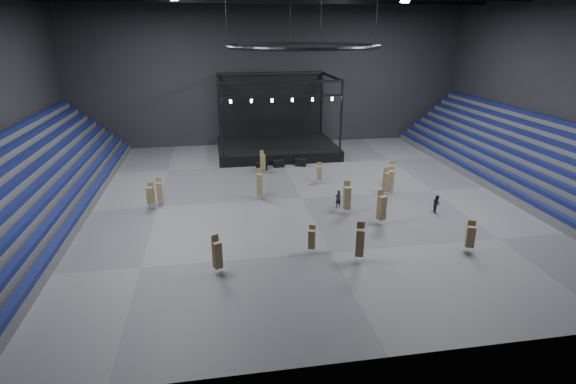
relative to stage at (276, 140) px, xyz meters
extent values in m
plane|color=#4C4C4E|center=(0.00, -16.24, -1.45)|extent=(50.00, 50.00, 0.00)
cube|color=black|center=(0.00, 4.76, 7.55)|extent=(50.00, 0.20, 18.00)
cube|color=black|center=(0.00, -37.24, 7.55)|extent=(50.00, 0.20, 18.00)
cube|color=black|center=(25.00, -16.24, 7.55)|extent=(0.20, 42.00, 18.00)
cube|color=#49494B|center=(-21.40, -16.24, -1.08)|extent=(7.20, 40.00, 0.75)
cube|color=black|center=(-18.12, -16.24, -0.50)|extent=(0.59, 40.00, 0.40)
cube|color=#49494B|center=(-21.85, -16.24, -0.70)|extent=(6.30, 40.00, 1.50)
cube|color=black|center=(-19.02, -16.24, 0.25)|extent=(0.59, 40.00, 0.40)
cube|color=#49494B|center=(-22.30, -16.24, -0.33)|extent=(5.40, 40.00, 2.25)
cube|color=black|center=(-19.91, -16.24, 1.00)|extent=(0.59, 40.00, 0.40)
cube|color=#49494B|center=(-22.75, -16.24, 0.05)|extent=(4.50, 40.00, 3.00)
cube|color=black|center=(-20.82, -16.24, 1.75)|extent=(0.59, 40.00, 0.40)
cube|color=#49494B|center=(-23.20, -16.24, 0.42)|extent=(3.60, 40.00, 3.75)
cube|color=black|center=(-21.71, -16.24, 2.50)|extent=(0.59, 40.00, 0.40)
cube|color=#49494B|center=(-23.65, -16.24, 0.80)|extent=(2.70, 40.00, 4.50)
cube|color=black|center=(-22.61, -16.24, 3.25)|extent=(0.59, 40.00, 0.40)
cube|color=#49494B|center=(-24.10, -16.24, 1.17)|extent=(1.80, 40.00, 5.25)
cube|color=black|center=(-23.52, -16.24, 4.00)|extent=(0.59, 40.00, 0.40)
cube|color=#49494B|center=(21.40, -16.24, -1.08)|extent=(7.20, 40.00, 0.75)
cube|color=black|center=(18.12, -16.24, -0.50)|extent=(0.59, 40.00, 0.40)
cube|color=#49494B|center=(21.85, -16.24, -0.70)|extent=(6.30, 40.00, 1.50)
cube|color=black|center=(19.02, -16.24, 0.25)|extent=(0.59, 40.00, 0.40)
cube|color=#49494B|center=(22.30, -16.24, -0.33)|extent=(5.40, 40.00, 2.25)
cube|color=black|center=(19.91, -16.24, 1.00)|extent=(0.59, 40.00, 0.40)
cube|color=#49494B|center=(22.75, -16.24, 0.05)|extent=(4.50, 40.00, 3.00)
cube|color=black|center=(20.82, -16.24, 1.75)|extent=(0.59, 40.00, 0.40)
cube|color=#49494B|center=(23.20, -16.24, 0.42)|extent=(3.60, 40.00, 3.75)
cube|color=black|center=(21.71, -16.24, 2.50)|extent=(0.59, 40.00, 0.40)
cube|color=#49494B|center=(23.65, -16.24, 0.80)|extent=(2.70, 40.00, 4.50)
cube|color=black|center=(22.61, -16.24, 3.25)|extent=(0.59, 40.00, 0.40)
cube|color=#49494B|center=(24.10, -16.24, 1.17)|extent=(1.80, 40.00, 5.25)
cube|color=black|center=(23.52, -16.24, 4.00)|extent=(0.59, 40.00, 0.40)
cube|color=#49494B|center=(24.55, -16.24, 1.55)|extent=(0.90, 40.00, 6.00)
cube|color=black|center=(24.41, -16.24, 4.75)|extent=(0.59, 40.00, 0.40)
cube|color=black|center=(0.00, -0.74, -0.85)|extent=(14.00, 10.00, 1.20)
cube|color=black|center=(0.00, 4.06, 3.75)|extent=(13.30, 0.30, 8.00)
cylinder|color=black|center=(-6.60, -5.34, 3.65)|extent=(0.24, 0.24, 7.80)
cylinder|color=black|center=(-6.60, 3.86, 3.65)|extent=(0.24, 0.24, 7.80)
cylinder|color=black|center=(6.60, -5.34, 3.65)|extent=(0.24, 0.24, 7.80)
cylinder|color=black|center=(6.60, 3.86, 3.65)|extent=(0.24, 0.24, 7.80)
cube|color=black|center=(0.00, -5.34, 7.55)|extent=(13.40, 0.25, 0.25)
cube|color=black|center=(0.00, 3.86, 7.55)|extent=(13.40, 0.25, 0.25)
cube|color=black|center=(0.00, -5.34, 6.05)|extent=(13.40, 0.20, 0.20)
cylinder|color=white|center=(-5.50, -5.34, 5.65)|extent=(0.24, 0.24, 0.35)
cylinder|color=white|center=(-3.30, -5.34, 5.65)|extent=(0.24, 0.24, 0.35)
cylinder|color=white|center=(-1.10, -5.34, 5.65)|extent=(0.24, 0.24, 0.35)
cylinder|color=white|center=(1.10, -5.34, 5.65)|extent=(0.24, 0.24, 0.35)
cylinder|color=white|center=(3.30, -5.34, 5.65)|extent=(0.24, 0.24, 0.35)
cylinder|color=white|center=(5.50, -5.34, 5.65)|extent=(0.24, 0.24, 0.35)
torus|color=black|center=(0.00, -16.24, 11.55)|extent=(12.30, 12.30, 0.30)
cylinder|color=black|center=(6.00, -16.24, 14.05)|extent=(0.04, 0.04, 5.00)
cylinder|color=black|center=(0.00, -10.24, 14.05)|extent=(0.04, 0.04, 5.00)
cylinder|color=black|center=(-6.00, -16.24, 14.05)|extent=(0.04, 0.04, 5.00)
cylinder|color=black|center=(0.00, -22.24, 14.05)|extent=(0.04, 0.04, 5.00)
cube|color=black|center=(0.00, -1.24, 15.75)|extent=(49.00, 0.35, 0.70)
cube|color=white|center=(10.00, -12.24, 15.15)|extent=(0.60, 0.60, 0.25)
cube|color=black|center=(-2.57, -7.21, -1.06)|extent=(1.20, 0.64, 0.79)
cube|color=black|center=(-0.59, -6.39, -1.06)|extent=(1.23, 0.72, 0.78)
cube|color=black|center=(1.85, -6.41, -1.05)|extent=(1.33, 0.99, 0.80)
cylinder|color=silver|center=(-1.50, -26.76, -1.26)|extent=(0.03, 0.03, 0.38)
cylinder|color=silver|center=(-1.50, -26.40, -1.26)|extent=(0.03, 0.03, 0.38)
cylinder|color=silver|center=(-1.14, -26.76, -1.26)|extent=(0.03, 0.03, 0.38)
cylinder|color=silver|center=(-1.14, -26.40, -1.26)|extent=(0.03, 0.03, 0.38)
cube|color=#8E774E|center=(-1.32, -26.58, -0.42)|extent=(0.58, 0.58, 1.31)
cube|color=#8E774E|center=(-1.26, -26.40, 0.19)|extent=(0.43, 0.20, 0.72)
cylinder|color=silver|center=(-2.71, -8.41, -1.27)|extent=(0.03, 0.03, 0.36)
cylinder|color=silver|center=(-2.71, -8.07, -1.27)|extent=(0.03, 0.03, 0.36)
cylinder|color=silver|center=(-2.37, -8.41, -1.27)|extent=(0.03, 0.03, 0.36)
cylinder|color=silver|center=(-2.37, -8.07, -1.27)|extent=(0.03, 0.03, 0.36)
cube|color=#8E774E|center=(-2.54, -8.24, -0.27)|extent=(0.56, 0.56, 1.65)
cube|color=#8E774E|center=(-2.61, -8.07, 0.51)|extent=(0.40, 0.21, 0.91)
cylinder|color=silver|center=(-3.89, -16.06, -1.24)|extent=(0.03, 0.03, 0.41)
cylinder|color=silver|center=(-3.89, -15.67, -1.24)|extent=(0.03, 0.03, 0.41)
cylinder|color=silver|center=(-3.50, -16.06, -1.24)|extent=(0.03, 0.03, 0.41)
cylinder|color=silver|center=(-3.50, -15.67, -1.24)|extent=(0.03, 0.03, 0.41)
cube|color=#8E774E|center=(-3.70, -15.86, -0.07)|extent=(0.52, 0.52, 1.93)
cube|color=#8E774E|center=(-3.68, -15.66, 0.85)|extent=(0.48, 0.09, 1.06)
cylinder|color=silver|center=(2.36, -12.59, -1.26)|extent=(0.03, 0.03, 0.38)
cylinder|color=silver|center=(2.36, -12.23, -1.26)|extent=(0.03, 0.03, 0.38)
cylinder|color=silver|center=(2.72, -12.59, -1.26)|extent=(0.03, 0.03, 0.38)
cylinder|color=silver|center=(2.72, -12.23, -1.26)|extent=(0.03, 0.03, 0.38)
cube|color=#8E774E|center=(2.54, -12.41, -0.39)|extent=(0.54, 0.54, 1.36)
cube|color=#8E774E|center=(2.58, -12.22, 0.24)|extent=(0.44, 0.15, 0.75)
cylinder|color=silver|center=(-7.82, -28.43, -1.25)|extent=(0.03, 0.03, 0.40)
cylinder|color=silver|center=(-7.82, -28.04, -1.25)|extent=(0.03, 0.03, 0.40)
cylinder|color=silver|center=(-7.43, -28.43, -1.25)|extent=(0.03, 0.03, 0.40)
cylinder|color=silver|center=(-7.43, -28.04, -1.25)|extent=(0.03, 0.03, 0.40)
cube|color=#8E774E|center=(-7.63, -28.24, -0.18)|extent=(0.64, 0.64, 1.73)
cube|color=#8E774E|center=(-7.71, -28.05, 0.63)|extent=(0.45, 0.25, 0.95)
cylinder|color=silver|center=(-12.49, -15.83, -1.25)|extent=(0.03, 0.03, 0.39)
cylinder|color=silver|center=(-12.49, -15.46, -1.25)|extent=(0.03, 0.03, 0.39)
cylinder|color=silver|center=(-12.12, -15.83, -1.25)|extent=(0.03, 0.03, 0.39)
cylinder|color=silver|center=(-12.12, -15.46, -1.25)|extent=(0.03, 0.03, 0.39)
cube|color=#8E774E|center=(-12.30, -15.64, -0.27)|extent=(0.50, 0.50, 1.58)
cube|color=#8E774E|center=(-12.32, -15.45, 0.47)|extent=(0.45, 0.09, 0.87)
cylinder|color=silver|center=(8.46, -15.64, -1.23)|extent=(0.03, 0.03, 0.44)
cylinder|color=silver|center=(8.46, -15.22, -1.23)|extent=(0.03, 0.03, 0.44)
cylinder|color=silver|center=(8.88, -15.64, -1.23)|extent=(0.03, 0.03, 0.44)
cylinder|color=silver|center=(8.88, -15.22, -1.23)|extent=(0.03, 0.03, 0.44)
cube|color=#8E774E|center=(8.67, -15.43, -0.28)|extent=(0.60, 0.60, 1.45)
cube|color=#8E774E|center=(8.70, -15.21, 0.39)|extent=(0.51, 0.14, 0.80)
cylinder|color=silver|center=(8.86, -14.82, -1.25)|extent=(0.03, 0.03, 0.40)
cylinder|color=silver|center=(8.86, -14.44, -1.25)|extent=(0.03, 0.03, 0.40)
cylinder|color=silver|center=(9.24, -14.82, -1.25)|extent=(0.03, 0.03, 0.40)
cylinder|color=silver|center=(9.24, -14.44, -1.25)|extent=(0.03, 0.03, 0.40)
cube|color=#8E774E|center=(9.05, -14.63, -0.19)|extent=(0.63, 0.63, 1.73)
cube|color=#8E774E|center=(9.13, -14.44, 0.63)|extent=(0.45, 0.24, 0.95)
cylinder|color=silver|center=(1.27, -28.44, -1.23)|extent=(0.03, 0.03, 0.44)
cylinder|color=silver|center=(1.27, -28.03, -1.23)|extent=(0.03, 0.03, 0.44)
cylinder|color=silver|center=(1.69, -28.44, -1.23)|extent=(0.03, 0.03, 0.44)
cylinder|color=silver|center=(1.69, -28.03, -1.23)|extent=(0.03, 0.03, 0.44)
cube|color=#8E774E|center=(1.48, -28.24, -0.09)|extent=(0.67, 0.67, 1.84)
cube|color=#8E774E|center=(1.55, -28.03, 0.78)|extent=(0.50, 0.22, 1.01)
cylinder|color=silver|center=(-13.15, -16.74, -1.23)|extent=(0.03, 0.03, 0.44)
cylinder|color=silver|center=(-13.15, -16.32, -1.23)|extent=(0.03, 0.03, 0.44)
cylinder|color=silver|center=(-12.73, -16.74, -1.23)|extent=(0.03, 0.03, 0.44)
cylinder|color=silver|center=(-12.73, -16.32, -1.23)|extent=(0.03, 0.03, 0.44)
cube|color=#8E774E|center=(-12.94, -16.53, -0.27)|extent=(0.64, 0.64, 1.47)
cube|color=#8E774E|center=(-12.89, -16.32, 0.41)|extent=(0.51, 0.18, 0.81)
cylinder|color=silver|center=(4.75, -23.09, -1.23)|extent=(0.03, 0.03, 0.45)
cylinder|color=silver|center=(4.75, -22.67, -1.23)|extent=(0.03, 0.03, 0.45)
cylinder|color=silver|center=(5.17, -23.09, -1.23)|extent=(0.03, 0.03, 0.45)
cylinder|color=silver|center=(5.17, -22.67, -1.23)|extent=(0.03, 0.03, 0.45)
cube|color=#8E774E|center=(4.96, -22.88, -0.06)|extent=(0.67, 0.67, 1.89)
cube|color=#8E774E|center=(4.89, -22.67, 0.84)|extent=(0.51, 0.22, 1.04)
cylinder|color=silver|center=(9.03, -28.45, -1.23)|extent=(0.03, 0.03, 0.44)
cylinder|color=silver|center=(9.03, -28.03, -1.23)|extent=(0.03, 0.03, 0.44)
cylinder|color=silver|center=(9.45, -28.45, -1.23)|extent=(0.03, 0.03, 0.44)
cylinder|color=silver|center=(9.45, -28.03, -1.23)|extent=(0.03, 0.03, 0.44)
cube|color=#8E774E|center=(9.24, -28.24, -0.28)|extent=(0.70, 0.70, 1.46)
cube|color=#8E774E|center=(9.33, -28.03, 0.40)|extent=(0.49, 0.26, 0.80)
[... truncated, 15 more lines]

